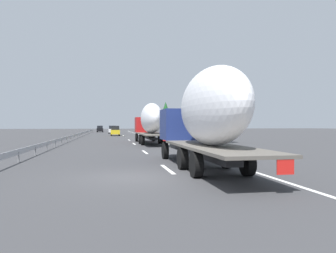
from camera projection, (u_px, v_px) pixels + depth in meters
The scene contains 23 objects.
ground_plane at pixel (115, 138), 52.10m from camera, with size 260.00×260.00×0.00m, color #38383A.
lane_stripe_0 at pixel (167, 169), 15.08m from camera, with size 3.20×0.20×0.01m, color white.
lane_stripe_1 at pixel (145, 152), 24.55m from camera, with size 3.20×0.20×0.01m, color white.
lane_stripe_2 at pixel (134, 144), 35.37m from camera, with size 3.20×0.20×0.01m, color white.
lane_stripe_3 at pixel (129, 140), 44.37m from camera, with size 3.20×0.20×0.01m, color white.
lane_stripe_4 at pixel (125, 137), 56.81m from camera, with size 3.20×0.20×0.01m, color white.
lane_stripe_5 at pixel (125, 137), 57.50m from camera, with size 3.20×0.20×0.01m, color white.
lane_stripe_6 at pixel (123, 136), 63.10m from camera, with size 3.20×0.20×0.01m, color white.
lane_stripe_7 at pixel (119, 133), 87.66m from camera, with size 3.20×0.20×0.01m, color white.
lane_stripe_8 at pixel (119, 133), 86.60m from camera, with size 3.20×0.20×0.01m, color white.
lane_stripe_9 at pixel (118, 132), 98.57m from camera, with size 3.20×0.20×0.01m, color white.
edge_line_right at pixel (145, 136), 58.03m from camera, with size 110.00×0.20×0.01m, color white.
truck_lead at pixel (150, 121), 35.61m from camera, with size 13.87×2.55×4.51m.
truck_trailing at pixel (205, 114), 15.19m from camera, with size 13.26×2.55×4.70m.
car_yellow_coupe at pixel (115, 131), 62.04m from camera, with size 4.11×1.75×1.96m.
car_white_van at pixel (112, 130), 78.05m from camera, with size 4.76×1.90×1.96m.
car_silver_hatch at pixel (100, 128), 105.08m from camera, with size 4.00×1.72×1.91m.
car_black_suv at pixel (100, 129), 93.76m from camera, with size 4.21×1.84×1.92m.
road_sign at pixel (152, 124), 57.53m from camera, with size 0.10×0.90×3.20m.
tree_0 at pixel (166, 114), 68.47m from camera, with size 3.68×3.68×7.18m.
tree_1 at pixel (147, 118), 93.02m from camera, with size 3.69×3.69×6.36m.
tree_2 at pixel (227, 106), 37.56m from camera, with size 2.44×2.44×6.87m.
guardrail_median at pixel (79, 134), 53.95m from camera, with size 94.00×0.10×0.76m.
Camera 1 is at (-12.82, 0.94, 2.12)m, focal length 33.69 mm.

